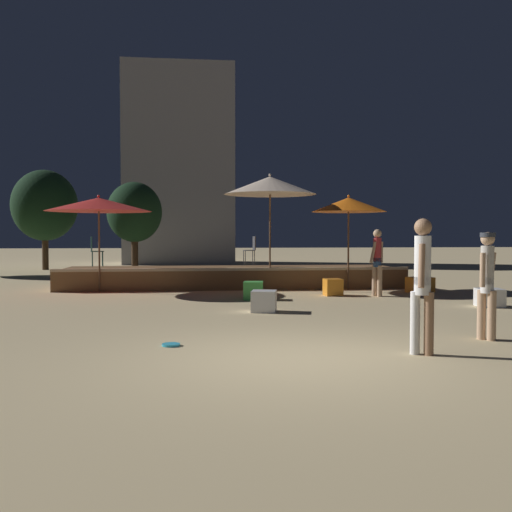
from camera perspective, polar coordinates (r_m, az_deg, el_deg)
ground_plane at (r=7.51m, az=4.18°, el=-10.28°), size 120.00×120.00×0.00m
wooden_deck at (r=17.80m, az=-2.42°, el=-2.11°), size 10.30×2.88×0.65m
patio_umbrella_0 at (r=16.53m, az=1.41°, el=7.06°), size 2.66×2.66×3.36m
patio_umbrella_1 at (r=16.45m, az=-15.45°, el=4.98°), size 2.90×2.90×2.72m
patio_umbrella_2 at (r=16.83m, az=9.25°, el=5.08°), size 2.16×2.16×2.77m
cube_seat_0 at (r=15.19m, az=7.70°, el=-3.11°), size 0.47×0.47×0.44m
cube_seat_1 at (r=13.80m, az=22.32°, el=-3.88°), size 0.61×0.61×0.40m
cube_seat_2 at (r=16.47m, az=16.09°, el=-2.79°), size 0.76×0.76×0.43m
cube_seat_3 at (r=14.16m, az=-0.27°, el=-3.47°), size 0.54×0.54×0.44m
cube_seat_4 at (r=11.94m, az=0.80°, el=-4.54°), size 0.60×0.60×0.44m
person_0 at (r=15.16m, az=12.03°, el=-0.37°), size 0.46×0.34×1.75m
person_1 at (r=9.40m, az=22.11°, el=-2.26°), size 0.41×0.35×1.65m
person_2 at (r=7.95m, az=16.31°, el=-2.25°), size 0.32×0.54×1.83m
bistro_chair_0 at (r=17.94m, az=-15.87°, el=0.75°), size 0.42×0.41×0.90m
bistro_chair_1 at (r=18.40m, az=-0.43°, el=0.87°), size 0.40×0.40×0.90m
frisbee_disc at (r=8.45m, az=-8.50°, el=-8.77°), size 0.26×0.26×0.03m
background_tree_0 at (r=23.85m, az=-12.06°, el=4.28°), size 2.23×2.23×3.75m
background_tree_1 at (r=27.62m, az=-20.38°, el=4.75°), size 2.91×2.91×4.53m
distant_building at (r=32.40m, az=-7.66°, el=8.83°), size 5.95×3.87×10.75m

